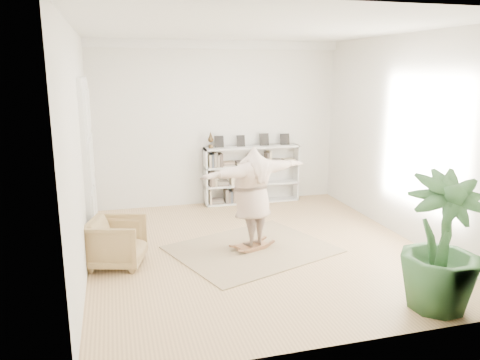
{
  "coord_description": "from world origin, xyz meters",
  "views": [
    {
      "loc": [
        -2.26,
        -7.17,
        2.96
      ],
      "look_at": [
        -0.19,
        0.4,
        1.12
      ],
      "focal_mm": 35.0,
      "sensor_mm": 36.0,
      "label": 1
    }
  ],
  "objects_px": {
    "armchair": "(117,242)",
    "bookshelf": "(252,175)",
    "rocker_board": "(252,246)",
    "houseplant": "(441,243)",
    "person": "(252,194)"
  },
  "relations": [
    {
      "from": "bookshelf",
      "to": "person",
      "type": "bearing_deg",
      "value": -106.41
    },
    {
      "from": "armchair",
      "to": "houseplant",
      "type": "height_order",
      "value": "houseplant"
    },
    {
      "from": "armchair",
      "to": "bookshelf",
      "type": "bearing_deg",
      "value": -30.34
    },
    {
      "from": "bookshelf",
      "to": "person",
      "type": "relative_size",
      "value": 1.07
    },
    {
      "from": "bookshelf",
      "to": "armchair",
      "type": "relative_size",
      "value": 2.67
    },
    {
      "from": "rocker_board",
      "to": "person",
      "type": "distance_m",
      "value": 0.9
    },
    {
      "from": "bookshelf",
      "to": "rocker_board",
      "type": "xyz_separation_m",
      "value": [
        -0.84,
        -2.85,
        -0.57
      ]
    },
    {
      "from": "person",
      "to": "houseplant",
      "type": "relative_size",
      "value": 1.17
    },
    {
      "from": "armchair",
      "to": "person",
      "type": "xyz_separation_m",
      "value": [
        2.2,
        0.06,
        0.6
      ]
    },
    {
      "from": "houseplant",
      "to": "rocker_board",
      "type": "bearing_deg",
      "value": 124.04
    },
    {
      "from": "bookshelf",
      "to": "rocker_board",
      "type": "bearing_deg",
      "value": -106.41
    },
    {
      "from": "armchair",
      "to": "person",
      "type": "distance_m",
      "value": 2.28
    },
    {
      "from": "rocker_board",
      "to": "houseplant",
      "type": "height_order",
      "value": "houseplant"
    },
    {
      "from": "bookshelf",
      "to": "houseplant",
      "type": "relative_size",
      "value": 1.25
    },
    {
      "from": "armchair",
      "to": "rocker_board",
      "type": "bearing_deg",
      "value": -72.56
    }
  ]
}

